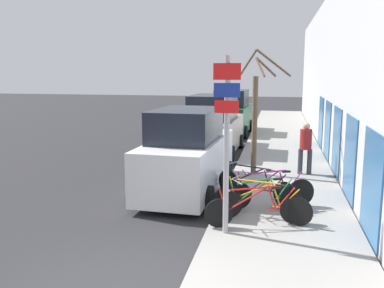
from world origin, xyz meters
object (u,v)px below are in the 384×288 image
bicycle_3 (270,192)px  bicycle_4 (255,186)px  parked_car_0 (187,155)px  signpost (227,138)px  pedestrian_near (306,144)px  parked_car_2 (232,114)px  street_tree (256,115)px  bicycle_1 (262,202)px  bicycle_2 (262,198)px  parked_car_1 (213,127)px  bicycle_0 (257,209)px

bicycle_3 → bicycle_4: (-0.38, 0.49, -0.01)m
bicycle_3 → parked_car_0: bearing=38.4°
signpost → pedestrian_near: bearing=71.3°
parked_car_2 → street_tree: (1.75, -9.29, 0.94)m
bicycle_1 → street_tree: size_ratio=0.55×
parked_car_0 → street_tree: 2.87m
parked_car_0 → pedestrian_near: bearing=37.6°
bicycle_1 → bicycle_2: bearing=26.8°
bicycle_3 → parked_car_1: 7.67m
signpost → bicycle_0: (0.61, 0.56, -1.60)m
bicycle_3 → parked_car_1: bearing=-2.3°
bicycle_2 → parked_car_1: 8.07m
signpost → bicycle_2: signpost is taller
bicycle_3 → parked_car_0: parked_car_0 is taller
bicycle_4 → parked_car_2: bearing=41.9°
parked_car_1 → parked_car_2: 5.46m
bicycle_4 → street_tree: (-0.18, 2.92, 1.50)m
bicycle_4 → bicycle_0: bearing=-142.8°
pedestrian_near → parked_car_0: bearing=30.6°
bicycle_1 → street_tree: bearing=28.1°
bicycle_0 → street_tree: bearing=-16.2°
parked_car_0 → parked_car_1: parked_car_1 is taller
bicycle_3 → bicycle_4: size_ratio=1.03×
parked_car_2 → parked_car_1: bearing=-89.3°
bicycle_3 → pedestrian_near: 3.88m
signpost → parked_car_2: signpost is taller
bicycle_0 → parked_car_1: parked_car_1 is taller
parked_car_0 → street_tree: street_tree is taller
street_tree → pedestrian_near: bearing=10.2°
bicycle_4 → pedestrian_near: (1.40, 3.21, 0.57)m
parked_car_1 → bicycle_3: bearing=-69.2°
bicycle_2 → parked_car_0: 2.89m
bicycle_4 → parked_car_1: size_ratio=0.43×
signpost → parked_car_0: signpost is taller
bicycle_1 → parked_car_2: size_ratio=0.50×
bicycle_0 → signpost: bearing=112.4°
bicycle_2 → bicycle_0: bearing=142.9°
bicycle_0 → bicycle_4: bicycle_4 is taller
bicycle_0 → bicycle_2: bearing=-24.9°
bicycle_1 → parked_car_1: parked_car_1 is taller
bicycle_3 → parked_car_1: size_ratio=0.45×
bicycle_0 → bicycle_2: bicycle_0 is taller
parked_car_1 → pedestrian_near: size_ratio=2.86×
bicycle_2 → parked_car_0: bearing=17.5°
signpost → street_tree: (0.30, 5.24, -0.08)m
parked_car_0 → parked_car_1: (-0.15, 5.87, 0.01)m
pedestrian_near → street_tree: 1.85m
bicycle_3 → street_tree: size_ratio=0.54×
bicycle_3 → bicycle_0: bearing=148.0°
bicycle_3 → street_tree: 3.77m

